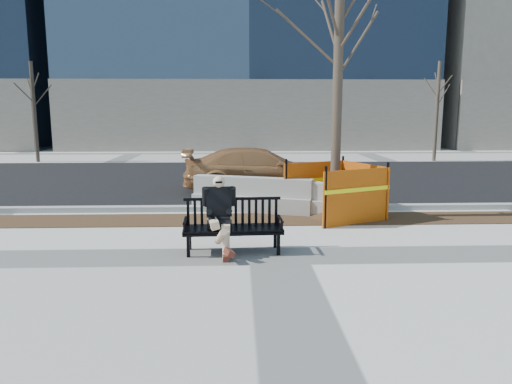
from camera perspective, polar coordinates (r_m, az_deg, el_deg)
ground at (r=7.85m, az=2.64°, el=-7.56°), size 120.00×120.00×0.00m
mulch_strip at (r=10.35m, az=1.46°, el=-3.26°), size 40.00×1.20×0.02m
asphalt_street at (r=16.44m, az=0.12°, el=1.60°), size 60.00×10.40×0.01m
curb at (r=11.27m, az=1.16°, el=-1.90°), size 60.00×0.25×0.12m
bench at (r=8.05m, az=-2.71°, el=-7.12°), size 1.69×0.67×0.89m
seated_man at (r=8.09m, az=-4.32°, el=-7.05°), size 0.58×0.92×1.26m
tree_fence at (r=10.74m, az=9.22°, el=-2.93°), size 3.30×3.30×6.23m
sedan at (r=13.84m, az=0.37°, el=0.04°), size 4.43×2.01×1.26m
jersey_barrier_left at (r=11.22m, az=-0.45°, el=-2.26°), size 2.84×1.42×0.81m
jersey_barrier_right at (r=10.96m, az=6.65°, el=-2.62°), size 2.58×1.56×0.74m
far_tree_left at (r=23.97m, az=-24.40°, el=3.28°), size 2.28×2.28×4.78m
far_tree_right at (r=23.69m, az=20.32°, el=3.48°), size 1.84×1.84×4.84m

